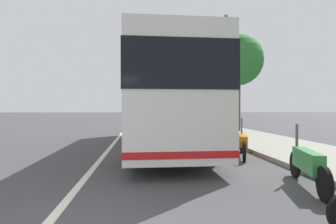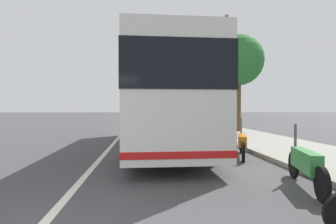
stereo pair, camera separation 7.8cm
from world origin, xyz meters
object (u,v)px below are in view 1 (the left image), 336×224
roadside_tree_mid_block (238,61)px  utility_pole (226,74)px  motorcycle_mid_row (243,143)px  car_behind_bus (149,114)px  motorcycle_by_tree (307,164)px  car_far_distant (150,115)px  coach_bus (161,98)px

roadside_tree_mid_block → utility_pole: utility_pole is taller
motorcycle_mid_row → car_behind_bus: size_ratio=0.56×
utility_pole → roadside_tree_mid_block: bearing=-132.8°
motorcycle_by_tree → car_far_distant: size_ratio=0.51×
coach_bus → roadside_tree_mid_block: roadside_tree_mid_block is taller
car_behind_bus → roadside_tree_mid_block: (-25.45, -5.05, 4.03)m
coach_bus → car_far_distant: size_ratio=2.62×
car_far_distant → utility_pole: size_ratio=0.56×
motorcycle_by_tree → roadside_tree_mid_block: 13.07m
motorcycle_by_tree → car_behind_bus: bearing=17.6°
motorcycle_by_tree → utility_pole: utility_pole is taller
utility_pole → car_far_distant: bearing=13.4°
motorcycle_mid_row → car_far_distant: size_ratio=0.53×
motorcycle_by_tree → car_behind_bus: 37.57m
motorcycle_mid_row → car_far_distant: car_far_distant is taller
car_behind_bus → utility_pole: (-24.90, -4.46, 3.24)m
car_far_distant → roadside_tree_mid_block: (-19.61, -5.12, 3.98)m
coach_bus → car_behind_bus: 31.34m
coach_bus → motorcycle_mid_row: coach_bus is taller
roadside_tree_mid_block → car_behind_bus: bearing=11.2°
coach_bus → roadside_tree_mid_block: size_ratio=1.78×
coach_bus → roadside_tree_mid_block: bearing=-43.4°
coach_bus → utility_pole: utility_pole is taller
motorcycle_mid_row → car_far_distant: (28.13, 2.28, 0.24)m
car_behind_bus → car_far_distant: bearing=-176.4°
motorcycle_by_tree → car_behind_bus: (37.50, 2.24, 0.18)m
car_far_distant → utility_pole: bearing=-165.8°
car_far_distant → roadside_tree_mid_block: size_ratio=0.68×
motorcycle_by_tree → car_behind_bus: car_behind_bus is taller
roadside_tree_mid_block → motorcycle_by_tree: bearing=166.9°
coach_bus → motorcycle_by_tree: bearing=-158.3°
coach_bus → motorcycle_mid_row: 4.01m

